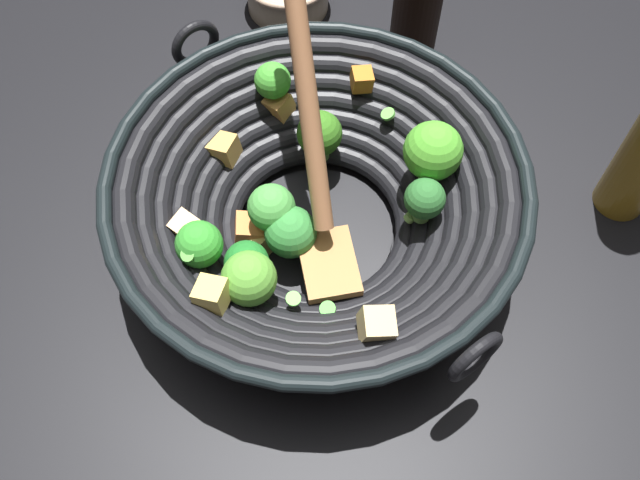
# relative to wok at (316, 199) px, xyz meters

# --- Properties ---
(ground_plane) EXTENTS (4.00, 4.00, 0.00)m
(ground_plane) POSITION_rel_wok_xyz_m (0.00, 0.00, -0.07)
(ground_plane) COLOR black
(wok) EXTENTS (0.43, 0.39, 0.30)m
(wok) POSITION_rel_wok_xyz_m (0.00, 0.00, 0.00)
(wok) COLOR black
(wok) RESTS_ON ground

